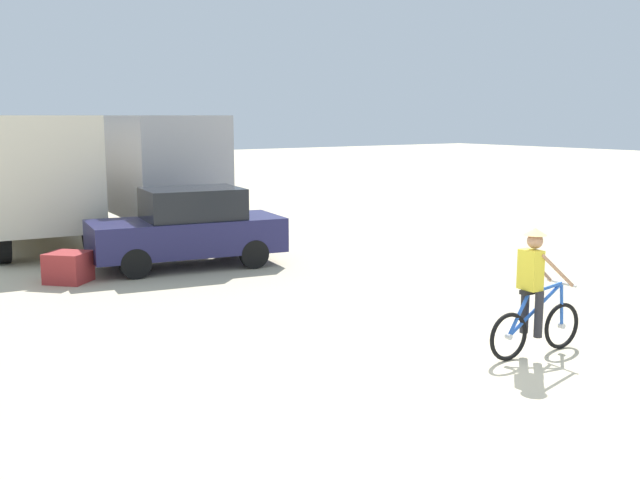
# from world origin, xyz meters

# --- Properties ---
(ground_plane) EXTENTS (120.00, 120.00, 0.00)m
(ground_plane) POSITION_xyz_m (0.00, 0.00, 0.00)
(ground_plane) COLOR beige
(box_truck_cream_rv) EXTENTS (3.01, 6.95, 3.35)m
(box_truck_cream_rv) POSITION_xyz_m (-2.55, 13.63, 1.87)
(box_truck_cream_rv) COLOR beige
(box_truck_cream_rv) RESTS_ON ground
(box_truck_grey_hauler) EXTENTS (2.96, 6.93, 3.35)m
(box_truck_grey_hauler) POSITION_xyz_m (0.83, 13.81, 1.87)
(box_truck_grey_hauler) COLOR #9E9EA3
(box_truck_grey_hauler) RESTS_ON ground
(sedan_parked) EXTENTS (4.44, 2.46, 1.76)m
(sedan_parked) POSITION_xyz_m (-0.45, 8.69, 0.88)
(sedan_parked) COLOR #1E1E4C
(sedan_parked) RESTS_ON ground
(cyclist_orange_shirt) EXTENTS (1.73, 0.52, 1.82)m
(cyclist_orange_shirt) POSITION_xyz_m (0.79, 0.11, 0.85)
(cyclist_orange_shirt) COLOR black
(cyclist_orange_shirt) RESTS_ON ground
(supply_crate) EXTENTS (1.07, 1.07, 0.62)m
(supply_crate) POSITION_xyz_m (-3.16, 8.60, 0.31)
(supply_crate) COLOR #9E2D2D
(supply_crate) RESTS_ON ground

